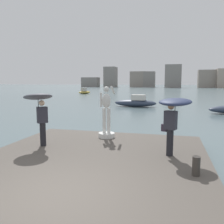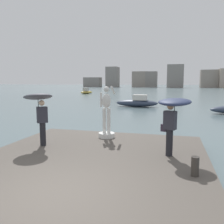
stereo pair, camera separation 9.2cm
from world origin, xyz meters
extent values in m
plane|color=slate|center=(0.00, 40.00, 0.00)|extent=(400.00, 400.00, 0.00)
cube|color=#564F47|center=(0.00, 1.76, 0.20)|extent=(7.29, 9.51, 0.40)
cylinder|color=silver|center=(-0.30, 5.41, 0.50)|extent=(0.71, 0.71, 0.20)
cylinder|color=silver|center=(-0.40, 5.41, 1.14)|extent=(0.15, 0.15, 1.09)
cylinder|color=silver|center=(-0.20, 5.41, 1.14)|extent=(0.15, 0.15, 1.09)
ellipsoid|color=silver|center=(-0.30, 5.41, 2.00)|extent=(0.38, 0.26, 0.63)
sphere|color=silver|center=(-0.30, 5.41, 2.49)|extent=(0.24, 0.24, 0.24)
cylinder|color=silver|center=(-0.54, 5.41, 2.04)|extent=(0.10, 0.10, 0.62)
cylinder|color=silver|center=(-0.08, 5.67, 2.45)|extent=(0.10, 0.59, 0.40)
cylinder|color=black|center=(-2.28, 3.53, 0.84)|extent=(0.22, 0.22, 0.88)
cube|color=#2D2D38|center=(-2.28, 3.53, 1.58)|extent=(0.45, 0.43, 0.60)
sphere|color=beige|center=(-2.28, 3.53, 2.02)|extent=(0.21, 0.21, 0.21)
cylinder|color=#262626|center=(-2.39, 3.49, 1.92)|extent=(0.02, 0.02, 0.58)
ellipsoid|color=#4C4C56|center=(-2.39, 3.49, 2.26)|extent=(1.48, 1.49, 0.38)
cylinder|color=black|center=(2.40, 3.45, 0.84)|extent=(0.22, 0.22, 0.88)
cube|color=#2D2D38|center=(2.40, 3.45, 1.58)|extent=(0.44, 0.36, 0.60)
sphere|color=#A87A5B|center=(2.40, 3.45, 2.02)|extent=(0.21, 0.21, 0.21)
cylinder|color=#262626|center=(2.52, 3.45, 1.87)|extent=(0.02, 0.02, 0.49)
ellipsoid|color=navy|center=(2.52, 3.45, 2.17)|extent=(1.34, 1.35, 0.30)
cube|color=#332838|center=(2.20, 3.55, 1.30)|extent=(0.20, 0.16, 0.24)
cylinder|color=#38332D|center=(3.07, 1.90, 0.65)|extent=(0.20, 0.20, 0.51)
ellipsoid|color=#2D384C|center=(-1.57, 22.29, 0.40)|extent=(4.75, 1.49, 0.80)
cube|color=beige|center=(-1.22, 22.29, 1.06)|extent=(1.54, 1.12, 0.61)
ellipsoid|color=#B2993D|center=(-17.61, 48.28, 0.34)|extent=(2.84, 3.74, 0.68)
cube|color=#B2ADA3|center=(-17.73, 48.05, 1.04)|extent=(1.38, 1.32, 0.82)
cube|color=gray|center=(-41.53, 120.45, 2.64)|extent=(9.26, 5.44, 5.27)
cube|color=gray|center=(-29.93, 120.24, 5.39)|extent=(6.13, 7.49, 10.78)
cube|color=gray|center=(-15.03, 121.78, 4.13)|extent=(8.32, 5.89, 8.26)
cube|color=gray|center=(-9.22, 121.92, 4.09)|extent=(5.79, 6.71, 8.18)
cube|color=gray|center=(2.83, 115.40, 5.56)|extent=(7.74, 6.13, 11.13)
cube|color=gray|center=(19.00, 119.10, 4.30)|extent=(8.48, 5.98, 8.59)
camera|label=1|loc=(2.40, -4.26, 2.80)|focal=37.69mm
camera|label=2|loc=(2.49, -4.24, 2.80)|focal=37.69mm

